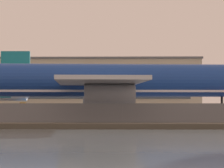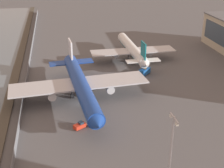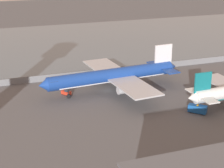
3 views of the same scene
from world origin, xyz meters
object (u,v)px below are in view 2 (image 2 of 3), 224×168
(baggage_tug, at_px, (80,126))
(apron_light_mast_apron_west, at_px, (170,164))
(ops_van, at_px, (144,72))
(cargo_jet_blue, at_px, (80,84))
(passenger_jet_white_teal, at_px, (132,49))

(baggage_tug, distance_m, apron_light_mast_apron_west, 35.30)
(ops_van, xyz_separation_m, apron_light_mast_apron_west, (63.40, -14.25, 10.12))
(cargo_jet_blue, height_order, apron_light_mast_apron_west, apron_light_mast_apron_west)
(passenger_jet_white_teal, bearing_deg, apron_light_mast_apron_west, -9.71)
(cargo_jet_blue, xyz_separation_m, ops_van, (-16.13, 24.69, -4.03))
(baggage_tug, distance_m, ops_van, 41.53)
(ops_van, distance_m, apron_light_mast_apron_west, 65.77)
(baggage_tug, bearing_deg, apron_light_mast_apron_west, 21.23)
(baggage_tug, xyz_separation_m, ops_van, (-32.02, 26.44, 0.47))
(ops_van, bearing_deg, baggage_tug, -39.55)
(passenger_jet_white_teal, xyz_separation_m, apron_light_mast_apron_west, (79.88, -13.68, 6.83))
(passenger_jet_white_teal, distance_m, baggage_tug, 55.10)
(cargo_jet_blue, distance_m, baggage_tug, 16.61)
(ops_van, bearing_deg, cargo_jet_blue, -56.85)
(apron_light_mast_apron_west, bearing_deg, baggage_tug, -158.77)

